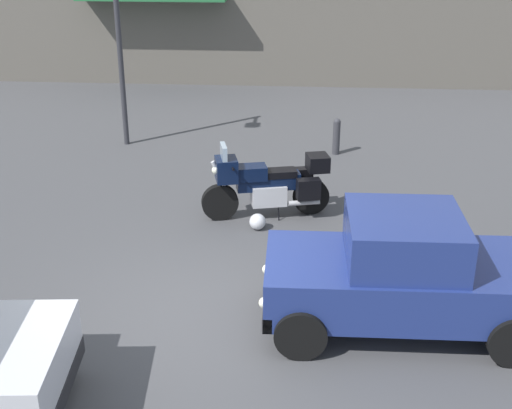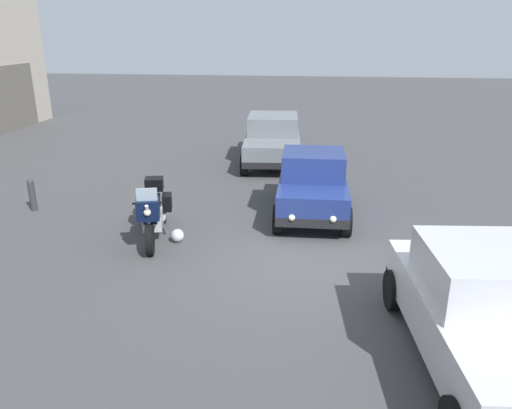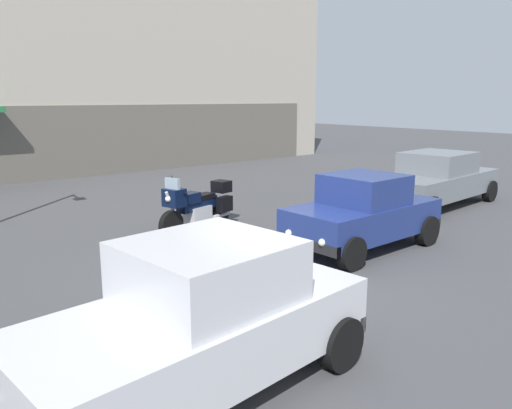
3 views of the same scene
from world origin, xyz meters
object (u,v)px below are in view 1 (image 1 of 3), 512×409
(streetlamp_curbside, at_px, (116,30))
(bollard_curbside, at_px, (336,135))
(motorcycle, at_px, (269,183))
(car_compact_side, at_px, (401,273))
(helmet, at_px, (258,222))

(streetlamp_curbside, height_order, bollard_curbside, streetlamp_curbside)
(motorcycle, relative_size, car_compact_side, 0.64)
(motorcycle, distance_m, bollard_curbside, 3.75)
(motorcycle, distance_m, helmet, 0.76)
(helmet, bearing_deg, motorcycle, 75.09)
(motorcycle, relative_size, streetlamp_curbside, 0.53)
(motorcycle, relative_size, bollard_curbside, 2.74)
(streetlamp_curbside, bearing_deg, bollard_curbside, -2.32)
(motorcycle, xyz_separation_m, bollard_curbside, (1.29, 3.51, -0.19))
(helmet, height_order, car_compact_side, car_compact_side)
(streetlamp_curbside, bearing_deg, motorcycle, -46.42)
(motorcycle, bearing_deg, car_compact_side, 105.23)
(helmet, height_order, bollard_curbside, bollard_curbside)
(car_compact_side, bearing_deg, streetlamp_curbside, -53.68)
(car_compact_side, bearing_deg, helmet, -55.24)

